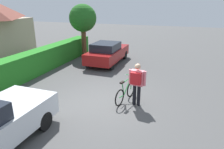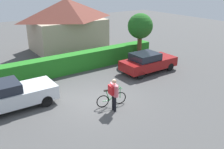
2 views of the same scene
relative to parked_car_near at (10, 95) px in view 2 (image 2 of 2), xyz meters
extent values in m
plane|color=#474747|center=(3.87, -1.89, -0.74)|extent=(60.00, 60.00, 0.00)
cube|color=#237620|center=(3.87, 3.01, -0.11)|extent=(15.52, 0.90, 1.26)
cube|color=tan|center=(7.40, 8.72, 0.60)|extent=(6.27, 4.04, 2.67)
pyramid|color=brown|center=(7.40, 8.72, 2.84)|extent=(6.59, 4.25, 1.83)
cube|color=silver|center=(0.10, 0.00, -0.10)|extent=(4.26, 1.79, 0.70)
cylinder|color=black|center=(1.55, 0.78, -0.44)|extent=(0.59, 0.18, 0.59)
cylinder|color=black|center=(1.54, -0.80, -0.44)|extent=(0.59, 0.18, 0.59)
cube|color=maroon|center=(9.23, 0.00, -0.14)|extent=(4.00, 1.71, 0.64)
cube|color=#1E232D|center=(8.88, 0.00, 0.41)|extent=(1.80, 1.49, 0.46)
cylinder|color=black|center=(10.59, 0.74, -0.46)|extent=(0.56, 0.18, 0.56)
cylinder|color=black|center=(10.58, -0.76, -0.46)|extent=(0.56, 0.18, 0.56)
cylinder|color=black|center=(7.88, 0.76, -0.46)|extent=(0.56, 0.18, 0.56)
cylinder|color=black|center=(7.87, -0.74, -0.46)|extent=(0.56, 0.18, 0.56)
torus|color=black|center=(4.74, -2.72, -0.41)|extent=(0.66, 0.19, 0.66)
torus|color=black|center=(3.80, -2.52, -0.41)|extent=(0.66, 0.19, 0.66)
cylinder|color=#268C3F|center=(4.45, -2.66, -0.12)|extent=(0.61, 0.16, 0.62)
cylinder|color=#268C3F|center=(4.07, -2.58, -0.15)|extent=(0.22, 0.08, 0.56)
cylinder|color=#268C3F|center=(4.33, -2.63, 0.12)|extent=(0.72, 0.19, 0.06)
cylinder|color=#268C3F|center=(3.98, -2.56, -0.42)|extent=(0.36, 0.11, 0.05)
cylinder|color=#268C3F|center=(4.74, -2.72, -0.12)|extent=(0.04, 0.04, 0.58)
cube|color=black|center=(3.98, -2.56, 0.16)|extent=(0.24, 0.14, 0.06)
cylinder|color=#268C3F|center=(4.74, -2.72, 0.21)|extent=(0.13, 0.49, 0.03)
cylinder|color=black|center=(4.09, -3.02, -0.33)|extent=(0.13, 0.13, 0.82)
cylinder|color=black|center=(4.07, -3.20, -0.33)|extent=(0.13, 0.13, 0.82)
cube|color=#E5727F|center=(4.08, -3.11, 0.37)|extent=(0.25, 0.50, 0.58)
sphere|color=tan|center=(4.08, -3.11, 0.81)|extent=(0.22, 0.22, 0.22)
cylinder|color=#E5727F|center=(4.11, -2.82, 0.39)|extent=(0.09, 0.09, 0.55)
cylinder|color=#E5727F|center=(4.05, -3.40, 0.39)|extent=(0.09, 0.09, 0.55)
cube|color=red|center=(3.92, -3.09, 0.40)|extent=(0.20, 0.40, 0.44)
cylinder|color=brown|center=(10.33, 2.27, 0.34)|extent=(0.34, 0.34, 2.16)
sphere|color=#21601E|center=(10.33, 2.27, 1.99)|extent=(1.91, 1.91, 1.91)
camera|label=1|loc=(-2.94, -4.62, 3.00)|focal=32.95mm
camera|label=2|loc=(-2.15, -11.83, 5.32)|focal=39.65mm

